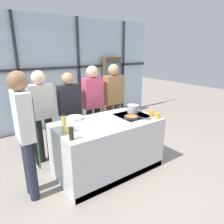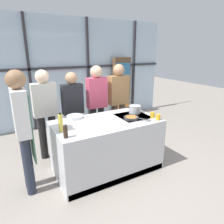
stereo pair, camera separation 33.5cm
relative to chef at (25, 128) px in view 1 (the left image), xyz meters
The scene contains 17 objects.
ground_plane 1.61m from the chef, ahead, with size 18.00×18.00×0.00m, color gray.
back_window_wall 2.82m from the chef, 63.58° to the left, with size 6.40×0.10×2.80m.
bookshelf 3.81m from the chef, 37.49° to the left, with size 0.54×0.19×1.78m.
demo_island 1.38m from the chef, ahead, with size 1.73×0.95×0.88m.
chef is the anchor object (origin of this frame).
spectator_far_left 0.97m from the chef, 61.21° to the left, with size 0.42×0.23×1.67m.
spectator_center_left 1.30m from the chef, 40.74° to the left, with size 0.40×0.22×1.60m.
spectator_center_right 1.72m from the chef, 29.43° to the left, with size 0.40×0.24×1.70m.
spectator_far_right 2.19m from the chef, 22.75° to the left, with size 0.43×0.24×1.71m.
frying_pan 1.66m from the chef, ahead, with size 0.33×0.41×0.04m.
saucepan 1.89m from the chef, ahead, with size 0.40×0.22×0.14m.
white_plate 0.93m from the chef, ahead, with size 0.22×0.22×0.01m, color white.
mixing_bowl 0.88m from the chef, 19.08° to the left, with size 0.28×0.28×0.06m.
oil_bottle 0.50m from the chef, 14.76° to the right, with size 0.07×0.07×0.28m.
pepper_grinder 0.60m from the chef, 38.55° to the right, with size 0.06×0.06×0.21m.
juice_glass_near 2.05m from the chef, 12.29° to the right, with size 0.07×0.07×0.09m, color orange.
juice_glass_far 2.03m from the chef, ahead, with size 0.07×0.07×0.09m, color orange.
Camera 1 is at (-1.71, -2.52, 1.99)m, focal length 32.00 mm.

